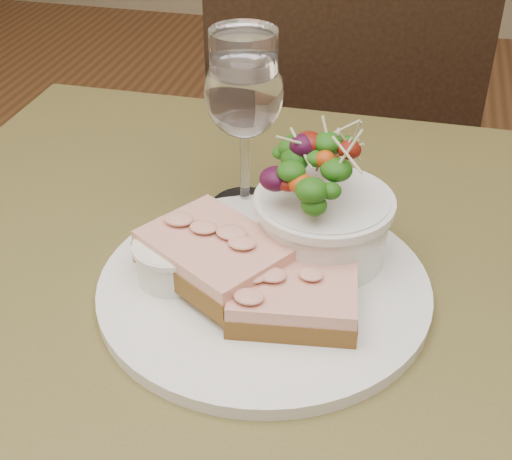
% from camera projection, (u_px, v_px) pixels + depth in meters
% --- Properties ---
extents(cafe_table, '(0.80, 0.80, 0.75)m').
position_uv_depth(cafe_table, '(260.00, 385.00, 0.68)').
color(cafe_table, '#4E4821').
rests_on(cafe_table, ground).
extents(chair_far, '(0.53, 0.53, 0.90)m').
position_uv_depth(chair_far, '(317.00, 253.00, 1.45)').
color(chair_far, black).
rests_on(chair_far, ground).
extents(dinner_plate, '(0.29, 0.29, 0.01)m').
position_uv_depth(dinner_plate, '(264.00, 287.00, 0.63)').
color(dinner_plate, white).
rests_on(dinner_plate, cafe_table).
extents(sandwich_front, '(0.11, 0.09, 0.03)m').
position_uv_depth(sandwich_front, '(293.00, 299.00, 0.58)').
color(sandwich_front, '#4C3314').
rests_on(sandwich_front, dinner_plate).
extents(sandwich_back, '(0.15, 0.14, 0.03)m').
position_uv_depth(sandwich_back, '(215.00, 255.00, 0.62)').
color(sandwich_back, '#4C3314').
rests_on(sandwich_back, dinner_plate).
extents(ramekin, '(0.06, 0.06, 0.04)m').
position_uv_depth(ramekin, '(172.00, 259.00, 0.62)').
color(ramekin, white).
rests_on(ramekin, dinner_plate).
extents(salad_bowl, '(0.12, 0.12, 0.13)m').
position_uv_depth(salad_bowl, '(325.00, 199.00, 0.62)').
color(salad_bowl, white).
rests_on(salad_bowl, dinner_plate).
extents(garnish, '(0.05, 0.04, 0.02)m').
position_uv_depth(garnish, '(194.00, 220.00, 0.69)').
color(garnish, '#0F3609').
rests_on(garnish, dinner_plate).
extents(wine_glass, '(0.08, 0.08, 0.18)m').
position_uv_depth(wine_glass, '(244.00, 98.00, 0.68)').
color(wine_glass, white).
rests_on(wine_glass, cafe_table).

